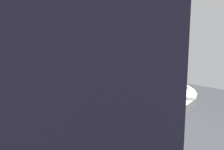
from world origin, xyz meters
TOP-DOWN VIEW (x-y plane):
  - round_dining_table at (0.00, 0.00)m, footprint 1.13×1.13m
  - rice_bowl at (0.26, 0.16)m, footprint 0.32×0.32m
  - soup_bowl at (0.30, -0.22)m, footprint 0.26×0.25m
  - dish_eggplant at (-0.41, 0.07)m, footprint 0.21×0.21m
  - dish_noodles at (-0.19, -0.32)m, footprint 0.22×0.22m
  - dish_shrimp at (-0.11, 0.28)m, footprint 0.21×0.21m
  - green_bottle at (-0.00, 0.49)m, footprint 0.07×0.07m
  - tea_cup_near at (-0.39, -0.32)m, footprint 0.06×0.06m
  - tea_cup_far at (0.16, -0.46)m, footprint 0.06×0.06m
  - diner_left at (-0.43, -0.68)m, footprint 0.45×0.46m

SIDE VIEW (x-z plane):
  - round_dining_table at x=0.00m, z-range 0.23..0.95m
  - dish_noodles at x=-0.19m, z-range 0.72..0.75m
  - dish_eggplant at x=-0.41m, z-range 0.72..0.76m
  - dish_shrimp at x=-0.11m, z-range 0.72..0.76m
  - tea_cup_near at x=-0.39m, z-range 0.72..0.79m
  - soup_bowl at x=0.30m, z-range 0.72..0.79m
  - tea_cup_far at x=0.16m, z-range 0.72..0.79m
  - diner_left at x=-0.43m, z-range 0.38..1.14m
  - rice_bowl at x=0.26m, z-range 0.72..0.81m
  - green_bottle at x=0.00m, z-range 0.70..0.92m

